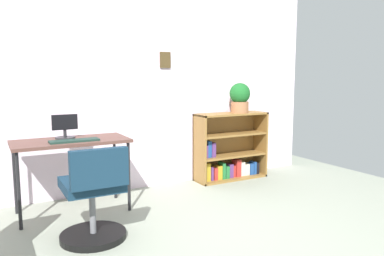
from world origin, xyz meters
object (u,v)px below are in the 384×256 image
at_px(desk, 71,146).
at_px(bookshelf_low, 228,150).
at_px(monitor, 65,128).
at_px(office_chair, 94,200).
at_px(potted_plant_on_shelf, 240,97).
at_px(keyboard, 74,141).

distance_m(desk, bookshelf_low, 2.03).
bearing_deg(bookshelf_low, monitor, -174.76).
bearing_deg(office_chair, potted_plant_on_shelf, 25.27).
relative_size(desk, monitor, 4.39).
bearing_deg(keyboard, monitor, 99.12).
height_order(desk, office_chair, office_chair).
distance_m(office_chair, bookshelf_low, 2.24).
bearing_deg(potted_plant_on_shelf, desk, -173.42).
relative_size(keyboard, bookshelf_low, 0.46).
bearing_deg(monitor, desk, -75.63).
height_order(monitor, potted_plant_on_shelf, potted_plant_on_shelf).
relative_size(office_chair, potted_plant_on_shelf, 2.07).
relative_size(keyboard, office_chair, 0.57).
height_order(monitor, bookshelf_low, monitor).
bearing_deg(bookshelf_low, office_chair, -152.10).
distance_m(desk, monitor, 0.20).
height_order(desk, bookshelf_low, bookshelf_low).
bearing_deg(monitor, bookshelf_low, 5.24).
distance_m(desk, potted_plant_on_shelf, 2.17).
height_order(office_chair, bookshelf_low, bookshelf_low).
relative_size(office_chair, bookshelf_low, 0.82).
relative_size(monitor, bookshelf_low, 0.25).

